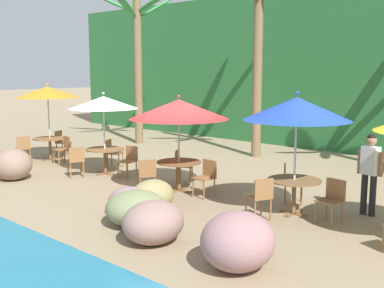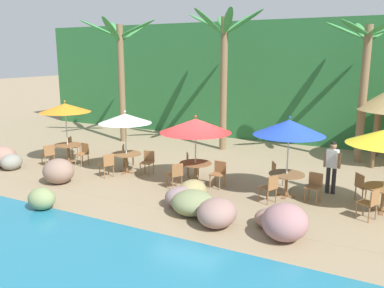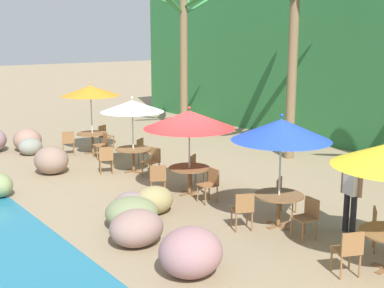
{
  "view_description": "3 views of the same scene",
  "coord_description": "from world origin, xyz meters",
  "px_view_note": "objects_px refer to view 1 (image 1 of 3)",
  "views": [
    {
      "loc": [
        7.95,
        -8.38,
        2.97
      ],
      "look_at": [
        0.09,
        0.48,
        1.11
      ],
      "focal_mm": 44.3,
      "sensor_mm": 36.0,
      "label": 1
    },
    {
      "loc": [
        6.2,
        -11.88,
        4.35
      ],
      "look_at": [
        -0.03,
        0.01,
        1.37
      ],
      "focal_mm": 37.85,
      "sensor_mm": 36.0,
      "label": 2
    },
    {
      "loc": [
        10.83,
        -8.01,
        4.22
      ],
      "look_at": [
        -0.25,
        0.33,
        1.26
      ],
      "focal_mm": 48.61,
      "sensor_mm": 36.0,
      "label": 3
    }
  ],
  "objects_px": {
    "chair_blue_left": "(261,195)",
    "chair_white_left": "(76,159)",
    "chair_orange_inland": "(61,141)",
    "chair_white_seaward": "(129,159)",
    "chair_blue_inland": "(289,181)",
    "umbrella_blue": "(297,109)",
    "palm_tree_second": "(258,31)",
    "chair_orange_seaward": "(64,148)",
    "umbrella_orange": "(48,92)",
    "dining_table_white": "(105,153)",
    "waiter_in_white": "(370,168)",
    "dining_table_orange": "(50,142)",
    "chair_blue_seaward": "(332,198)",
    "chair_orange_left": "(23,147)",
    "chair_red_left": "(146,174)",
    "chair_white_inland": "(112,151)",
    "umbrella_white": "(103,103)",
    "umbrella_red": "(179,109)",
    "chair_red_seaward": "(206,175)",
    "dining_table_red": "(179,166)",
    "chair_red_inland": "(181,164)",
    "palm_tree_nearest": "(138,44)",
    "dining_table_blue": "(294,185)"
  },
  "relations": [
    {
      "from": "chair_red_left",
      "to": "chair_blue_seaward",
      "type": "bearing_deg",
      "value": 12.24
    },
    {
      "from": "chair_blue_left",
      "to": "chair_white_left",
      "type": "bearing_deg",
      "value": -178.22
    },
    {
      "from": "umbrella_white",
      "to": "waiter_in_white",
      "type": "distance_m",
      "value": 7.34
    },
    {
      "from": "dining_table_orange",
      "to": "chair_orange_left",
      "type": "xyz_separation_m",
      "value": [
        -0.23,
        -0.82,
        -0.1
      ]
    },
    {
      "from": "chair_blue_inland",
      "to": "chair_blue_seaward",
      "type": "bearing_deg",
      "value": -28.01
    },
    {
      "from": "waiter_in_white",
      "to": "chair_white_left",
      "type": "bearing_deg",
      "value": -165.27
    },
    {
      "from": "chair_orange_seaward",
      "to": "umbrella_red",
      "type": "xyz_separation_m",
      "value": [
        5.11,
        -0.09,
        1.51
      ]
    },
    {
      "from": "chair_orange_seaward",
      "to": "waiter_in_white",
      "type": "distance_m",
      "value": 9.45
    },
    {
      "from": "chair_white_left",
      "to": "chair_blue_left",
      "type": "bearing_deg",
      "value": 1.78
    },
    {
      "from": "chair_orange_seaward",
      "to": "dining_table_blue",
      "type": "bearing_deg",
      "value": 0.56
    },
    {
      "from": "umbrella_red",
      "to": "chair_blue_left",
      "type": "relative_size",
      "value": 2.77
    },
    {
      "from": "chair_orange_seaward",
      "to": "chair_red_seaward",
      "type": "bearing_deg",
      "value": -0.57
    },
    {
      "from": "dining_table_white",
      "to": "chair_red_inland",
      "type": "xyz_separation_m",
      "value": [
        2.36,
        0.66,
        -0.1
      ]
    },
    {
      "from": "dining_table_orange",
      "to": "chair_blue_seaward",
      "type": "bearing_deg",
      "value": 0.1
    },
    {
      "from": "chair_white_seaward",
      "to": "chair_blue_inland",
      "type": "distance_m",
      "value": 4.71
    },
    {
      "from": "chair_orange_inland",
      "to": "chair_white_inland",
      "type": "distance_m",
      "value": 3.0
    },
    {
      "from": "dining_table_orange",
      "to": "chair_blue_seaward",
      "type": "xyz_separation_m",
      "value": [
        9.91,
        0.02,
        -0.1
      ]
    },
    {
      "from": "dining_table_white",
      "to": "chair_blue_left",
      "type": "bearing_deg",
      "value": -6.35
    },
    {
      "from": "dining_table_orange",
      "to": "dining_table_blue",
      "type": "bearing_deg",
      "value": 0.31
    },
    {
      "from": "dining_table_white",
      "to": "umbrella_red",
      "type": "distance_m",
      "value": 3.23
    },
    {
      "from": "chair_orange_seaward",
      "to": "chair_blue_inland",
      "type": "height_order",
      "value": "same"
    },
    {
      "from": "umbrella_orange",
      "to": "dining_table_white",
      "type": "distance_m",
      "value": 3.47
    },
    {
      "from": "dining_table_red",
      "to": "chair_orange_inland",
      "type": "bearing_deg",
      "value": 172.47
    },
    {
      "from": "chair_blue_inland",
      "to": "umbrella_blue",
      "type": "bearing_deg",
      "value": -53.92
    },
    {
      "from": "umbrella_white",
      "to": "chair_red_inland",
      "type": "relative_size",
      "value": 2.71
    },
    {
      "from": "chair_white_inland",
      "to": "chair_red_seaward",
      "type": "xyz_separation_m",
      "value": [
        4.28,
        -0.65,
        0.0
      ]
    },
    {
      "from": "chair_orange_seaward",
      "to": "chair_white_left",
      "type": "bearing_deg",
      "value": -24.86
    },
    {
      "from": "umbrella_orange",
      "to": "dining_table_white",
      "type": "relative_size",
      "value": 2.32
    },
    {
      "from": "dining_table_red",
      "to": "chair_white_left",
      "type": "bearing_deg",
      "value": -165.29
    },
    {
      "from": "umbrella_orange",
      "to": "chair_red_seaward",
      "type": "relative_size",
      "value": 2.93
    },
    {
      "from": "palm_tree_second",
      "to": "chair_orange_seaward",
      "type": "bearing_deg",
      "value": -127.01
    },
    {
      "from": "chair_white_inland",
      "to": "palm_tree_second",
      "type": "height_order",
      "value": "palm_tree_second"
    },
    {
      "from": "chair_blue_left",
      "to": "umbrella_red",
      "type": "bearing_deg",
      "value": 167.18
    },
    {
      "from": "waiter_in_white",
      "to": "umbrella_white",
      "type": "bearing_deg",
      "value": -171.07
    },
    {
      "from": "chair_orange_inland",
      "to": "chair_white_seaward",
      "type": "height_order",
      "value": "same"
    },
    {
      "from": "umbrella_orange",
      "to": "umbrella_white",
      "type": "distance_m",
      "value": 3.07
    },
    {
      "from": "dining_table_orange",
      "to": "dining_table_white",
      "type": "relative_size",
      "value": 1.0
    },
    {
      "from": "waiter_in_white",
      "to": "chair_white_seaward",
      "type": "bearing_deg",
      "value": -171.54
    },
    {
      "from": "chair_orange_seaward",
      "to": "chair_red_seaward",
      "type": "distance_m",
      "value": 5.97
    },
    {
      "from": "chair_white_left",
      "to": "chair_blue_seaward",
      "type": "relative_size",
      "value": 1.0
    },
    {
      "from": "dining_table_orange",
      "to": "umbrella_red",
      "type": "xyz_separation_m",
      "value": [
        5.97,
        -0.12,
        1.41
      ]
    },
    {
      "from": "umbrella_white",
      "to": "chair_blue_seaward",
      "type": "distance_m",
      "value": 7.03
    },
    {
      "from": "umbrella_orange",
      "to": "palm_tree_second",
      "type": "height_order",
      "value": "palm_tree_second"
    },
    {
      "from": "chair_orange_seaward",
      "to": "palm_tree_nearest",
      "type": "distance_m",
      "value": 5.83
    },
    {
      "from": "dining_table_orange",
      "to": "chair_blue_left",
      "type": "relative_size",
      "value": 1.26
    },
    {
      "from": "umbrella_white",
      "to": "palm_tree_nearest",
      "type": "height_order",
      "value": "palm_tree_nearest"
    },
    {
      "from": "chair_orange_seaward",
      "to": "palm_tree_second",
      "type": "bearing_deg",
      "value": 52.99
    },
    {
      "from": "palm_tree_second",
      "to": "chair_blue_seaward",
      "type": "bearing_deg",
      "value": -44.39
    },
    {
      "from": "dining_table_white",
      "to": "umbrella_blue",
      "type": "height_order",
      "value": "umbrella_blue"
    },
    {
      "from": "umbrella_white",
      "to": "umbrella_red",
      "type": "relative_size",
      "value": 0.98
    }
  ]
}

